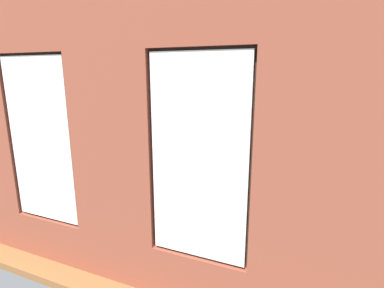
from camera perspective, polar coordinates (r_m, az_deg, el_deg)
ground_plane at (r=6.08m, az=1.60°, el=-10.44°), size 6.23×6.01×0.10m
brick_wall_with_windows at (r=3.34m, az=-15.08°, el=0.50°), size 5.63×0.30×3.40m
white_wall_right at (r=6.95m, az=-20.79°, el=6.68°), size 0.10×5.01×3.40m
couch_by_window at (r=4.55m, az=-13.26°, el=-14.21°), size 1.98×0.87×0.80m
couch_left at (r=5.72m, az=22.59°, el=-8.98°), size 0.98×1.79×0.80m
coffee_table at (r=6.21m, az=2.38°, el=-5.91°), size 1.39×0.74×0.41m
cup_ceramic at (r=6.05m, az=2.93°, el=-5.53°), size 0.07×0.07×0.08m
candle_jar at (r=6.23m, az=-1.57°, el=-4.78°), size 0.08×0.08×0.12m
table_plant_small at (r=6.29m, az=1.22°, el=-3.87°), size 0.15×0.15×0.25m
remote_black at (r=6.19m, az=2.38°, el=-5.38°), size 0.07×0.18×0.02m
remote_gray at (r=6.19m, az=6.13°, el=-5.45°), size 0.07×0.17×0.02m
media_console at (r=7.06m, az=-17.95°, el=-4.87°), size 0.94×0.42×0.55m
tv_flatscreen at (r=6.90m, az=-18.31°, el=0.09°), size 0.96×0.20×0.70m
papasan_chair at (r=7.98m, az=0.78°, el=-0.90°), size 1.06×1.06×0.68m
potted_plant_corner_far_left at (r=3.56m, az=24.82°, el=-17.02°), size 0.77×0.86×1.30m
potted_plant_between_couches at (r=3.93m, az=5.00°, el=-16.35°), size 0.44×0.44×0.74m
potted_plant_near_tv at (r=5.95m, az=-19.95°, el=-4.72°), size 0.80×0.85×1.20m
potted_plant_corner_near_left at (r=7.41m, az=24.22°, el=-2.21°), size 0.90×0.80×1.33m
potted_plant_mid_room_small at (r=6.12m, az=10.72°, el=-5.83°), size 0.35×0.35×0.59m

